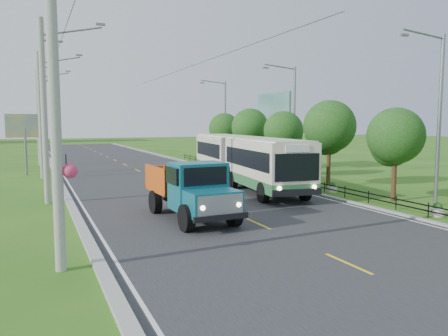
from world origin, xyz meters
TOP-DOWN VIEW (x-y plane):
  - ground at (0.00, 0.00)m, footprint 240.00×240.00m
  - road at (0.00, 20.00)m, footprint 14.00×120.00m
  - curb_left at (-7.20, 20.00)m, footprint 0.40×120.00m
  - curb_right at (7.15, 20.00)m, footprint 0.30×120.00m
  - edge_line_left at (-6.65, 20.00)m, footprint 0.12×120.00m
  - edge_line_right at (6.65, 20.00)m, footprint 0.12×120.00m
  - centre_dash at (0.00, 0.00)m, footprint 0.12×2.20m
  - railing_right at (8.00, 14.00)m, footprint 0.04×40.00m
  - pole_nearest at (-8.24, -3.00)m, footprint 3.51×0.44m
  - pole_near at (-8.26, 9.00)m, footprint 3.51×0.32m
  - pole_mid at (-8.26, 21.00)m, footprint 3.51×0.32m
  - pole_far at (-8.26, 33.00)m, footprint 3.51×0.32m
  - tree_second at (9.86, 2.14)m, footprint 3.18×3.26m
  - tree_third at (9.86, 8.14)m, footprint 3.60×3.62m
  - tree_fourth at (9.86, 14.14)m, footprint 3.24×3.31m
  - tree_fifth at (9.86, 20.14)m, footprint 3.48×3.52m
  - tree_back at (9.86, 26.14)m, footprint 3.30×3.36m
  - streetlight_near at (10.64, 0.00)m, footprint 3.02×0.20m
  - streetlight_mid at (10.64, 14.00)m, footprint 3.02×0.20m
  - streetlight_far at (10.64, 28.00)m, footprint 3.02×0.20m
  - planter_front at (8.60, -2.00)m, footprint 0.64×0.64m
  - planter_near at (8.60, 6.00)m, footprint 0.64×0.64m
  - planter_mid at (8.60, 14.00)m, footprint 0.64×0.64m
  - planter_far at (8.60, 22.00)m, footprint 0.64×0.64m
  - billboard_left at (-9.50, 24.00)m, footprint 3.00×0.20m
  - billboard_right at (12.30, 20.00)m, footprint 0.24×6.00m
  - bus at (4.83, 11.31)m, footprint 5.00×17.72m
  - dump_truck at (-2.35, 2.19)m, footprint 2.79×6.52m

SIDE VIEW (x-z plane):
  - ground at x=0.00m, z-range 0.00..0.00m
  - road at x=0.00m, z-range 0.00..0.02m
  - edge_line_left at x=-6.65m, z-range 0.02..0.02m
  - edge_line_right at x=6.65m, z-range 0.02..0.02m
  - centre_dash at x=0.00m, z-range 0.02..0.02m
  - curb_right at x=7.15m, z-range 0.00..0.10m
  - curb_left at x=-7.20m, z-range 0.00..0.15m
  - planter_front at x=8.60m, z-range -0.05..0.62m
  - planter_near at x=8.60m, z-range -0.05..0.62m
  - planter_mid at x=8.60m, z-range -0.05..0.62m
  - planter_far at x=8.60m, z-range -0.05..0.62m
  - railing_right at x=8.00m, z-range 0.00..0.60m
  - dump_truck at x=-2.35m, z-range 0.18..2.87m
  - bus at x=4.83m, z-range 0.34..3.72m
  - tree_second at x=9.86m, z-range 0.87..6.17m
  - tree_fourth at x=9.86m, z-range 0.89..6.29m
  - tree_back at x=9.86m, z-range 0.90..6.40m
  - tree_fifth at x=9.86m, z-range 0.95..6.75m
  - billboard_left at x=-9.50m, z-range 1.27..6.47m
  - tree_third at x=9.86m, z-range 0.99..6.99m
  - streetlight_near at x=10.64m, z-range 0.37..9.44m
  - streetlight_mid at x=10.64m, z-range 0.37..9.44m
  - streetlight_far at x=10.64m, z-range 0.37..9.44m
  - pole_nearest at x=-8.24m, z-range -0.06..9.94m
  - pole_near at x=-8.26m, z-range 0.09..10.09m
  - pole_mid at x=-8.26m, z-range 0.09..10.09m
  - pole_far at x=-8.26m, z-range 0.09..10.09m
  - billboard_right at x=12.30m, z-range 1.69..8.99m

